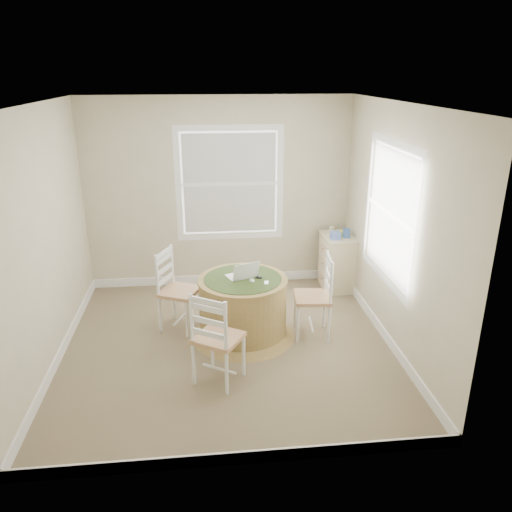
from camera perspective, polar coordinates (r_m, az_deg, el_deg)
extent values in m
cube|color=#75654A|center=(5.68, -3.21, -10.30)|extent=(3.60, 3.60, 0.02)
cube|color=white|center=(4.88, -3.84, 17.13)|extent=(3.60, 3.60, 0.02)
cube|color=beige|center=(6.87, -4.28, 7.05)|extent=(3.60, 0.02, 2.60)
cube|color=beige|center=(3.46, -1.95, -6.97)|extent=(3.60, 0.02, 2.60)
cube|color=beige|center=(5.37, -23.18, 1.52)|extent=(0.02, 3.60, 2.60)
cube|color=beige|center=(5.51, 15.67, 2.91)|extent=(0.02, 3.60, 2.60)
cube|color=white|center=(7.24, -4.02, -2.57)|extent=(3.60, 0.02, 0.12)
cube|color=white|center=(4.19, -1.76, -22.04)|extent=(3.60, 0.02, 0.12)
cube|color=white|center=(5.85, -21.29, -10.01)|extent=(0.02, 3.60, 0.12)
cube|color=white|center=(5.98, 14.35, -8.47)|extent=(0.02, 3.60, 0.12)
cylinder|color=#A08447|center=(5.69, -1.50, -5.63)|extent=(0.98, 0.98, 0.64)
cone|color=#A08447|center=(5.85, -1.47, -8.74)|extent=(1.18, 1.18, 0.07)
cylinder|color=#A08447|center=(5.56, -1.53, -2.78)|extent=(1.00, 1.00, 0.03)
cylinder|color=#3D5223|center=(5.55, -1.53, -2.62)|extent=(0.87, 0.87, 0.01)
cone|color=#3D5223|center=(5.58, -1.53, -3.15)|extent=(0.96, 0.96, 0.10)
cube|color=white|center=(5.62, -1.72, -2.31)|extent=(0.37, 0.32, 0.02)
cube|color=silver|center=(5.61, -1.72, -2.21)|extent=(0.28, 0.21, 0.00)
cube|color=black|center=(5.46, -1.11, -1.74)|extent=(0.31, 0.17, 0.20)
ellipsoid|color=white|center=(5.49, -0.45, -2.81)|extent=(0.07, 0.10, 0.03)
cube|color=#B7BABF|center=(5.44, 1.20, -3.11)|extent=(0.06, 0.10, 0.02)
cube|color=black|center=(5.57, 0.39, -2.49)|extent=(0.07, 0.06, 0.02)
cube|color=beige|center=(7.03, 9.27, -0.76)|extent=(0.42, 0.56, 0.75)
cube|color=beige|center=(6.90, 9.45, 2.21)|extent=(0.45, 0.59, 0.02)
cube|color=beige|center=(7.06, 7.58, -2.55)|extent=(0.03, 0.47, 0.16)
cube|color=beige|center=(6.97, 7.67, -0.82)|extent=(0.03, 0.47, 0.16)
cube|color=beige|center=(6.90, 7.75, 0.89)|extent=(0.03, 0.47, 0.16)
cube|color=#5674C6|center=(6.75, 9.06, 2.34)|extent=(0.12, 0.12, 0.10)
cube|color=#DBE952|center=(6.92, 9.68, 2.60)|extent=(0.15, 0.10, 0.06)
cube|color=#3860A8|center=(6.83, 10.30, 2.58)|extent=(0.08, 0.08, 0.12)
cylinder|color=beige|center=(6.98, 8.66, 2.95)|extent=(0.07, 0.07, 0.09)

